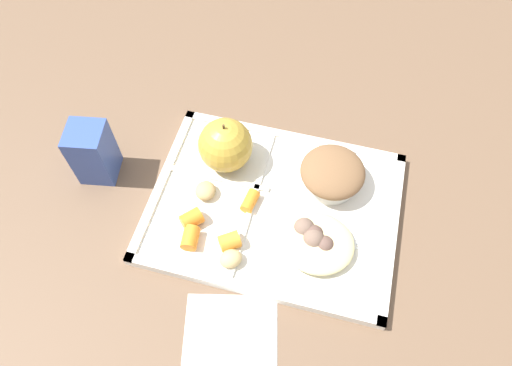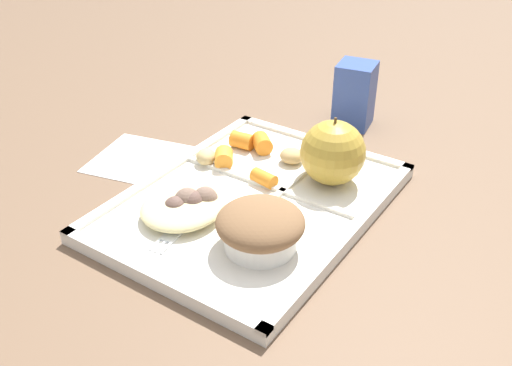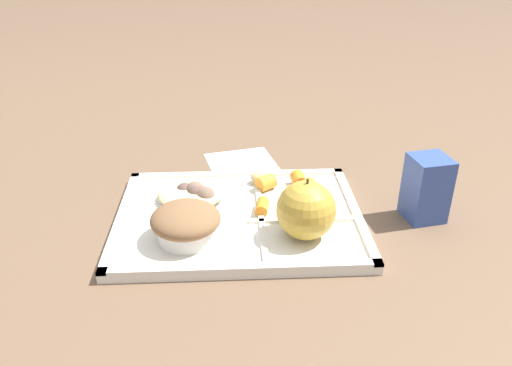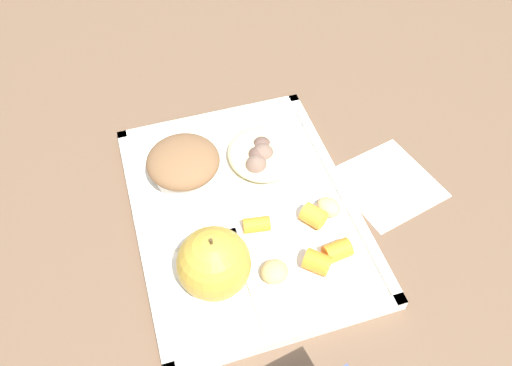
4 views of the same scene
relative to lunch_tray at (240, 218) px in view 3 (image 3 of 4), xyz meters
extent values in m
plane|color=brown|center=(0.00, 0.00, -0.01)|extent=(6.00, 6.00, 0.00)
cube|color=silver|center=(0.00, 0.00, 0.00)|extent=(0.38, 0.29, 0.01)
cube|color=silver|center=(0.00, -0.14, 0.01)|extent=(0.38, 0.01, 0.01)
cube|color=silver|center=(0.00, 0.14, 0.01)|extent=(0.38, 0.01, 0.01)
cube|color=silver|center=(-0.18, 0.00, 0.01)|extent=(0.01, 0.29, 0.01)
cube|color=silver|center=(0.18, 0.00, 0.01)|extent=(0.01, 0.29, 0.01)
cube|color=silver|center=(-0.03, 0.00, 0.01)|extent=(0.01, 0.26, 0.01)
cube|color=silver|center=(-0.09, 0.02, 0.01)|extent=(0.16, 0.01, 0.01)
sphere|color=#B79333|center=(-0.09, 0.06, 0.05)|extent=(0.09, 0.09, 0.09)
cylinder|color=#4C381E|center=(-0.09, 0.06, 0.09)|extent=(0.00, 0.00, 0.01)
cylinder|color=silver|center=(0.08, 0.06, 0.02)|extent=(0.08, 0.08, 0.02)
ellipsoid|color=brown|center=(0.08, 0.06, 0.04)|extent=(0.10, 0.10, 0.04)
cylinder|color=orange|center=(-0.11, -0.06, 0.02)|extent=(0.04, 0.04, 0.03)
cylinder|color=orange|center=(-0.05, -0.08, 0.02)|extent=(0.04, 0.04, 0.03)
cylinder|color=orange|center=(-0.10, -0.09, 0.02)|extent=(0.03, 0.04, 0.02)
cylinder|color=orange|center=(-0.04, -0.01, 0.02)|extent=(0.02, 0.04, 0.02)
ellipsoid|color=tan|center=(-0.04, -0.11, 0.02)|extent=(0.04, 0.04, 0.02)
ellipsoid|color=tan|center=(-0.11, -0.01, 0.02)|extent=(0.04, 0.04, 0.02)
ellipsoid|color=beige|center=(0.08, -0.05, 0.02)|extent=(0.11, 0.10, 0.02)
sphere|color=brown|center=(0.07, -0.04, 0.02)|extent=(0.03, 0.03, 0.03)
sphere|color=brown|center=(0.09, -0.05, 0.02)|extent=(0.03, 0.03, 0.03)
sphere|color=#755B4C|center=(0.05, -0.03, 0.02)|extent=(0.03, 0.03, 0.03)
sphere|color=#755B4C|center=(0.07, -0.05, 0.02)|extent=(0.03, 0.03, 0.03)
cube|color=white|center=(0.05, -0.04, 0.01)|extent=(0.11, 0.02, 0.00)
cube|color=white|center=(0.12, -0.03, 0.01)|extent=(0.03, 0.02, 0.00)
cylinder|color=white|center=(0.14, -0.04, 0.01)|extent=(0.02, 0.01, 0.00)
cylinder|color=white|center=(0.14, -0.03, 0.01)|extent=(0.02, 0.01, 0.00)
cylinder|color=white|center=(0.14, -0.02, 0.01)|extent=(0.02, 0.01, 0.00)
cube|color=#334C99|center=(-0.29, 0.00, 0.05)|extent=(0.07, 0.07, 0.10)
cube|color=white|center=(-0.01, -0.21, -0.01)|extent=(0.15, 0.15, 0.00)
camera|label=1|loc=(0.06, -0.34, 0.65)|focal=33.01mm
camera|label=2|loc=(0.51, 0.35, 0.42)|focal=40.67mm
camera|label=3|loc=(0.01, 0.68, 0.42)|focal=35.58mm
camera|label=4|loc=(-0.39, 0.10, 0.56)|focal=35.83mm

